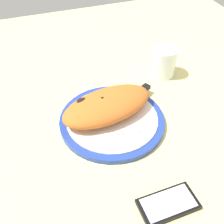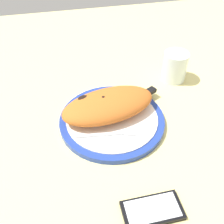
{
  "view_description": "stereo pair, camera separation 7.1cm",
  "coord_description": "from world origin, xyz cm",
  "px_view_note": "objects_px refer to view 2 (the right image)",
  "views": [
    {
      "loc": [
        -17.66,
        -48.56,
        52.08
      ],
      "look_at": [
        0.0,
        0.0,
        3.82
      ],
      "focal_mm": 44.28,
      "sensor_mm": 36.0,
      "label": 1
    },
    {
      "loc": [
        -10.88,
        -50.51,
        52.08
      ],
      "look_at": [
        0.0,
        0.0,
        3.82
      ],
      "focal_mm": 44.28,
      "sensor_mm": 36.0,
      "label": 2
    }
  ],
  "objects_px": {
    "calzone": "(108,105)",
    "knife": "(135,100)",
    "fork": "(114,134)",
    "water_glass": "(174,68)",
    "plate": "(112,120)",
    "smartphone": "(152,210)"
  },
  "relations": [
    {
      "from": "plate",
      "to": "smartphone",
      "type": "relative_size",
      "value": 2.29
    },
    {
      "from": "fork",
      "to": "smartphone",
      "type": "bearing_deg",
      "value": -80.88
    },
    {
      "from": "calzone",
      "to": "knife",
      "type": "relative_size",
      "value": 1.31
    },
    {
      "from": "smartphone",
      "to": "calzone",
      "type": "bearing_deg",
      "value": 96.27
    },
    {
      "from": "fork",
      "to": "water_glass",
      "type": "distance_m",
      "value": 0.32
    },
    {
      "from": "calzone",
      "to": "fork",
      "type": "distance_m",
      "value": 0.08
    },
    {
      "from": "smartphone",
      "to": "water_glass",
      "type": "relative_size",
      "value": 1.32
    },
    {
      "from": "calzone",
      "to": "fork",
      "type": "relative_size",
      "value": 1.65
    },
    {
      "from": "knife",
      "to": "plate",
      "type": "bearing_deg",
      "value": -147.11
    },
    {
      "from": "fork",
      "to": "water_glass",
      "type": "relative_size",
      "value": 1.78
    },
    {
      "from": "plate",
      "to": "fork",
      "type": "bearing_deg",
      "value": -97.21
    },
    {
      "from": "water_glass",
      "to": "knife",
      "type": "bearing_deg",
      "value": -146.22
    },
    {
      "from": "smartphone",
      "to": "water_glass",
      "type": "distance_m",
      "value": 0.46
    },
    {
      "from": "calzone",
      "to": "knife",
      "type": "xyz_separation_m",
      "value": [
        0.08,
        0.03,
        -0.02
      ]
    },
    {
      "from": "water_glass",
      "to": "calzone",
      "type": "bearing_deg",
      "value": -150.67
    },
    {
      "from": "knife",
      "to": "water_glass",
      "type": "relative_size",
      "value": 2.24
    },
    {
      "from": "calzone",
      "to": "smartphone",
      "type": "bearing_deg",
      "value": -83.73
    },
    {
      "from": "knife",
      "to": "smartphone",
      "type": "height_order",
      "value": "knife"
    },
    {
      "from": "plate",
      "to": "knife",
      "type": "distance_m",
      "value": 0.09
    },
    {
      "from": "water_glass",
      "to": "smartphone",
      "type": "bearing_deg",
      "value": -116.32
    },
    {
      "from": "fork",
      "to": "knife",
      "type": "xyz_separation_m",
      "value": [
        0.08,
        0.11,
        0.0
      ]
    },
    {
      "from": "plate",
      "to": "water_glass",
      "type": "xyz_separation_m",
      "value": [
        0.23,
        0.15,
        0.03
      ]
    }
  ]
}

